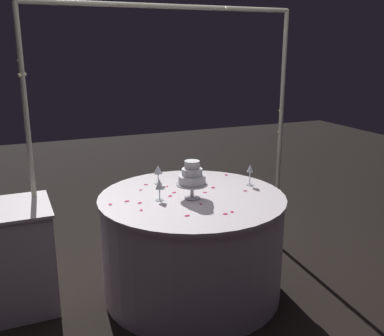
# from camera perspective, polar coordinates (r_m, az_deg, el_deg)

# --- Properties ---
(ground_plane) EXTENTS (12.00, 12.00, 0.00)m
(ground_plane) POSITION_cam_1_polar(r_m,az_deg,el_deg) (3.47, 0.00, -15.40)
(ground_plane) COLOR black
(decorative_arch) EXTENTS (2.11, 0.05, 2.07)m
(decorative_arch) POSITION_cam_1_polar(r_m,az_deg,el_deg) (3.42, -2.99, 8.64)
(decorative_arch) COLOR #B7B29E
(decorative_arch) RESTS_ON ground
(main_table) EXTENTS (1.33, 1.33, 0.75)m
(main_table) POSITION_cam_1_polar(r_m,az_deg,el_deg) (3.29, 0.00, -9.78)
(main_table) COLOR white
(main_table) RESTS_ON ground
(side_table) EXTENTS (0.56, 0.56, 0.74)m
(side_table) POSITION_cam_1_polar(r_m,az_deg,el_deg) (3.34, -22.13, -10.67)
(side_table) COLOR white
(side_table) RESTS_ON ground
(tiered_cake) EXTENTS (0.22, 0.22, 0.27)m
(tiered_cake) POSITION_cam_1_polar(r_m,az_deg,el_deg) (3.05, 0.01, -1.14)
(tiered_cake) COLOR silver
(tiered_cake) RESTS_ON main_table
(wine_glass_0) EXTENTS (0.06, 0.06, 0.16)m
(wine_glass_0) POSITION_cam_1_polar(r_m,az_deg,el_deg) (3.38, 7.50, -0.23)
(wine_glass_0) COLOR silver
(wine_glass_0) RESTS_ON main_table
(wine_glass_1) EXTENTS (0.07, 0.07, 0.15)m
(wine_glass_1) POSITION_cam_1_polar(r_m,az_deg,el_deg) (3.39, -4.40, -0.30)
(wine_glass_1) COLOR silver
(wine_glass_1) RESTS_ON main_table
(wine_glass_2) EXTENTS (0.06, 0.06, 0.15)m
(wine_glass_2) POSITION_cam_1_polar(r_m,az_deg,el_deg) (3.03, -4.24, -2.22)
(wine_glass_2) COLOR silver
(wine_glass_2) RESTS_ON main_table
(rose_petal_0) EXTENTS (0.04, 0.04, 0.00)m
(rose_petal_0) POSITION_cam_1_polar(r_m,az_deg,el_deg) (3.03, -6.77, -4.46)
(rose_petal_0) COLOR #C61951
(rose_petal_0) RESTS_ON main_table
(rose_petal_1) EXTENTS (0.03, 0.04, 0.00)m
(rose_petal_1) POSITION_cam_1_polar(r_m,az_deg,el_deg) (3.65, 4.42, -0.88)
(rose_petal_1) COLOR #C61951
(rose_petal_1) RESTS_ON main_table
(rose_petal_2) EXTENTS (0.03, 0.03, 0.00)m
(rose_petal_2) POSITION_cam_1_polar(r_m,az_deg,el_deg) (3.57, 0.31, -1.22)
(rose_petal_2) COLOR #C61951
(rose_petal_2) RESTS_ON main_table
(rose_petal_3) EXTENTS (0.04, 0.03, 0.00)m
(rose_petal_3) POSITION_cam_1_polar(r_m,az_deg,el_deg) (2.79, -0.63, -6.15)
(rose_petal_3) COLOR #C61951
(rose_petal_3) RESTS_ON main_table
(rose_petal_4) EXTENTS (0.04, 0.04, 0.00)m
(rose_petal_4) POSITION_cam_1_polar(r_m,az_deg,el_deg) (2.86, 5.17, -5.65)
(rose_petal_4) COLOR #C61951
(rose_petal_4) RESTS_ON main_table
(rose_petal_5) EXTENTS (0.04, 0.03, 0.00)m
(rose_petal_5) POSITION_cam_1_polar(r_m,az_deg,el_deg) (3.07, -8.40, -4.24)
(rose_petal_5) COLOR #C61951
(rose_petal_5) RESTS_ON main_table
(rose_petal_6) EXTENTS (0.04, 0.04, 0.00)m
(rose_petal_6) POSITION_cam_1_polar(r_m,az_deg,el_deg) (3.27, 6.88, -2.94)
(rose_petal_6) COLOR #C61951
(rose_petal_6) RESTS_ON main_table
(rose_petal_7) EXTENTS (0.03, 0.04, 0.00)m
(rose_petal_7) POSITION_cam_1_polar(r_m,az_deg,el_deg) (3.03, -10.48, -4.62)
(rose_petal_7) COLOR #C61951
(rose_petal_7) RESTS_ON main_table
(rose_petal_8) EXTENTS (0.02, 0.02, 0.00)m
(rose_petal_8) POSITION_cam_1_polar(r_m,az_deg,el_deg) (2.98, 1.17, -4.68)
(rose_petal_8) COLOR #C61951
(rose_petal_8) RESTS_ON main_table
(rose_petal_9) EXTENTS (0.03, 0.02, 0.00)m
(rose_petal_9) POSITION_cam_1_polar(r_m,az_deg,el_deg) (2.82, 4.31, -5.91)
(rose_petal_9) COLOR #C61951
(rose_petal_9) RESTS_ON main_table
(rose_petal_10) EXTENTS (0.04, 0.03, 0.00)m
(rose_petal_10) POSITION_cam_1_polar(r_m,az_deg,el_deg) (3.21, 1.68, -3.16)
(rose_petal_10) COLOR #C61951
(rose_petal_10) RESTS_ON main_table
(rose_petal_11) EXTENTS (0.03, 0.03, 0.00)m
(rose_petal_11) POSITION_cam_1_polar(r_m,az_deg,el_deg) (3.36, -3.22, -2.36)
(rose_petal_11) COLOR #C61951
(rose_petal_11) RESTS_ON main_table
(rose_petal_12) EXTENTS (0.03, 0.04, 0.00)m
(rose_petal_12) POSITION_cam_1_polar(r_m,az_deg,el_deg) (3.39, 1.71, -2.17)
(rose_petal_12) COLOR #C61951
(rose_petal_12) RESTS_ON main_table
(rose_petal_13) EXTENTS (0.04, 0.04, 0.00)m
(rose_petal_13) POSITION_cam_1_polar(r_m,az_deg,el_deg) (3.41, -5.97, -2.13)
(rose_petal_13) COLOR #C61951
(rose_petal_13) RESTS_ON main_table
(rose_petal_14) EXTENTS (0.04, 0.04, 0.00)m
(rose_petal_14) POSITION_cam_1_polar(r_m,az_deg,el_deg) (3.14, -2.84, -3.62)
(rose_petal_14) COLOR #C61951
(rose_petal_14) RESTS_ON main_table
(rose_petal_15) EXTENTS (0.04, 0.04, 0.00)m
(rose_petal_15) POSITION_cam_1_polar(r_m,az_deg,el_deg) (3.43, 0.96, -1.95)
(rose_petal_15) COLOR #C61951
(rose_petal_15) RESTS_ON main_table
(rose_petal_16) EXTENTS (0.04, 0.04, 0.00)m
(rose_petal_16) POSITION_cam_1_polar(r_m,az_deg,el_deg) (3.21, -2.32, -3.17)
(rose_petal_16) COLOR #C61951
(rose_petal_16) RESTS_ON main_table
(rose_petal_17) EXTENTS (0.05, 0.05, 0.00)m
(rose_petal_17) POSITION_cam_1_polar(r_m,az_deg,el_deg) (3.32, 2.72, -2.53)
(rose_petal_17) COLOR #C61951
(rose_petal_17) RESTS_ON main_table
(rose_petal_18) EXTENTS (0.03, 0.02, 0.00)m
(rose_petal_18) POSITION_cam_1_polar(r_m,az_deg,el_deg) (3.29, -6.63, -2.81)
(rose_petal_18) COLOR #C61951
(rose_petal_18) RESTS_ON main_table
(rose_petal_19) EXTENTS (0.03, 0.03, 0.00)m
(rose_petal_19) POSITION_cam_1_polar(r_m,az_deg,el_deg) (2.89, -6.56, -5.41)
(rose_petal_19) COLOR #C61951
(rose_petal_19) RESTS_ON main_table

